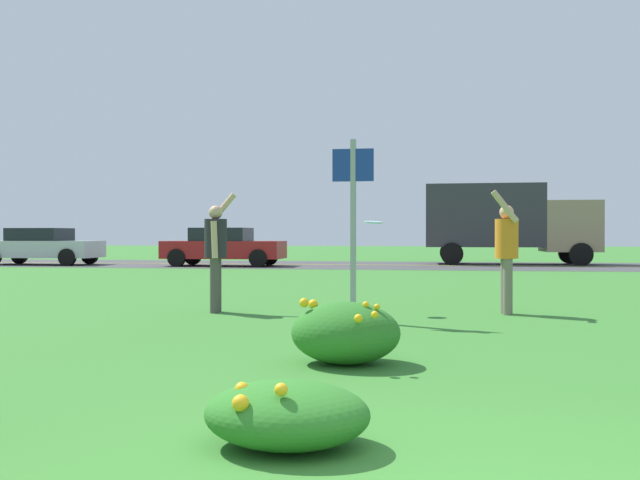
{
  "coord_description": "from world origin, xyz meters",
  "views": [
    {
      "loc": [
        -0.18,
        -2.47,
        1.17
      ],
      "look_at": [
        -1.87,
        8.23,
        1.1
      ],
      "focal_mm": 39.22,
      "sensor_mm": 36.0,
      "label": 1
    }
  ],
  "objects_px": {
    "frisbee_pale_blue": "(373,222)",
    "car_red_center_left": "(223,247)",
    "car_silver_leftmost": "(42,246)",
    "sign_post_near_path": "(353,211)",
    "person_thrower_dark_shirt": "(216,248)",
    "person_catcher_orange_shirt": "(506,249)",
    "box_truck_tan": "(506,219)"
  },
  "relations": [
    {
      "from": "frisbee_pale_blue",
      "to": "car_red_center_left",
      "type": "height_order",
      "value": "car_red_center_left"
    },
    {
      "from": "car_red_center_left",
      "to": "car_silver_leftmost",
      "type": "bearing_deg",
      "value": 180.0
    },
    {
      "from": "sign_post_near_path",
      "to": "person_thrower_dark_shirt",
      "type": "xyz_separation_m",
      "value": [
        -2.18,
        0.78,
        -0.52
      ]
    },
    {
      "from": "sign_post_near_path",
      "to": "person_catcher_orange_shirt",
      "type": "xyz_separation_m",
      "value": [
        2.15,
        1.22,
        -0.53
      ]
    },
    {
      "from": "person_thrower_dark_shirt",
      "to": "person_catcher_orange_shirt",
      "type": "relative_size",
      "value": 1.0
    },
    {
      "from": "car_silver_leftmost",
      "to": "box_truck_tan",
      "type": "relative_size",
      "value": 0.67
    },
    {
      "from": "car_silver_leftmost",
      "to": "box_truck_tan",
      "type": "bearing_deg",
      "value": 10.4
    },
    {
      "from": "person_thrower_dark_shirt",
      "to": "car_red_center_left",
      "type": "relative_size",
      "value": 0.41
    },
    {
      "from": "sign_post_near_path",
      "to": "box_truck_tan",
      "type": "distance_m",
      "value": 19.92
    },
    {
      "from": "car_silver_leftmost",
      "to": "frisbee_pale_blue",
      "type": "bearing_deg",
      "value": -46.37
    },
    {
      "from": "frisbee_pale_blue",
      "to": "car_red_center_left",
      "type": "xyz_separation_m",
      "value": [
        -6.91,
        15.07,
        -0.63
      ]
    },
    {
      "from": "frisbee_pale_blue",
      "to": "car_silver_leftmost",
      "type": "bearing_deg",
      "value": 133.63
    },
    {
      "from": "box_truck_tan",
      "to": "car_silver_leftmost",
      "type": "bearing_deg",
      "value": -169.6
    },
    {
      "from": "person_catcher_orange_shirt",
      "to": "box_truck_tan",
      "type": "bearing_deg",
      "value": 84.03
    },
    {
      "from": "person_thrower_dark_shirt",
      "to": "car_silver_leftmost",
      "type": "bearing_deg",
      "value": 127.98
    },
    {
      "from": "person_thrower_dark_shirt",
      "to": "box_truck_tan",
      "type": "xyz_separation_m",
      "value": [
        6.24,
        18.72,
        0.83
      ]
    },
    {
      "from": "frisbee_pale_blue",
      "to": "sign_post_near_path",
      "type": "bearing_deg",
      "value": -99.87
    },
    {
      "from": "person_catcher_orange_shirt",
      "to": "box_truck_tan",
      "type": "distance_m",
      "value": 18.39
    },
    {
      "from": "person_thrower_dark_shirt",
      "to": "sign_post_near_path",
      "type": "bearing_deg",
      "value": -19.71
    },
    {
      "from": "car_red_center_left",
      "to": "box_truck_tan",
      "type": "height_order",
      "value": "box_truck_tan"
    },
    {
      "from": "person_thrower_dark_shirt",
      "to": "car_silver_leftmost",
      "type": "xyz_separation_m",
      "value": [
        -12.0,
        15.37,
        -0.24
      ]
    },
    {
      "from": "person_thrower_dark_shirt",
      "to": "box_truck_tan",
      "type": "distance_m",
      "value": 19.75
    },
    {
      "from": "sign_post_near_path",
      "to": "car_silver_leftmost",
      "type": "distance_m",
      "value": 21.5
    },
    {
      "from": "sign_post_near_path",
      "to": "person_catcher_orange_shirt",
      "type": "distance_m",
      "value": 2.53
    },
    {
      "from": "person_catcher_orange_shirt",
      "to": "box_truck_tan",
      "type": "xyz_separation_m",
      "value": [
        1.91,
        18.27,
        0.83
      ]
    },
    {
      "from": "car_silver_leftmost",
      "to": "box_truck_tan",
      "type": "height_order",
      "value": "box_truck_tan"
    },
    {
      "from": "sign_post_near_path",
      "to": "person_catcher_orange_shirt",
      "type": "bearing_deg",
      "value": 29.66
    },
    {
      "from": "car_silver_leftmost",
      "to": "car_red_center_left",
      "type": "distance_m",
      "value": 7.46
    },
    {
      "from": "person_thrower_dark_shirt",
      "to": "frisbee_pale_blue",
      "type": "distance_m",
      "value": 2.42
    },
    {
      "from": "person_catcher_orange_shirt",
      "to": "car_red_center_left",
      "type": "height_order",
      "value": "person_catcher_orange_shirt"
    },
    {
      "from": "car_silver_leftmost",
      "to": "person_thrower_dark_shirt",
      "type": "bearing_deg",
      "value": -52.02
    },
    {
      "from": "person_catcher_orange_shirt",
      "to": "box_truck_tan",
      "type": "relative_size",
      "value": 0.27
    }
  ]
}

